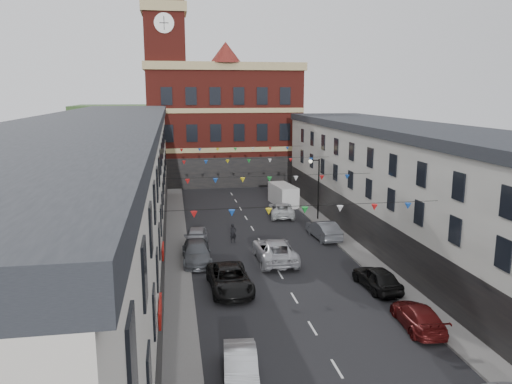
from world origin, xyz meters
TOP-DOWN VIEW (x-y plane):
  - ground at (0.00, 0.00)m, footprint 160.00×160.00m
  - pavement_left at (-6.90, 2.00)m, footprint 1.80×64.00m
  - pavement_right at (6.90, 2.00)m, footprint 1.80×64.00m
  - terrace_left at (-11.78, 1.00)m, footprint 8.40×56.00m
  - terrace_right at (11.78, 1.00)m, footprint 8.40×56.00m
  - civic_building at (0.00, 37.95)m, footprint 20.60×13.30m
  - clock_tower at (-7.50, 35.00)m, footprint 5.60×5.60m
  - distant_hill at (-4.00, 62.00)m, footprint 40.00×14.00m
  - street_lamp at (6.55, 14.00)m, footprint 1.10×0.36m
  - car_left_b at (-4.43, -12.28)m, footprint 1.79×4.22m
  - car_left_c at (-3.72, -2.15)m, footprint 2.73×5.54m
  - car_left_d at (-5.50, 3.57)m, footprint 2.11×5.10m
  - car_left_e at (-5.33, 7.41)m, footprint 2.28×4.56m
  - car_right_c at (5.50, -8.85)m, footprint 2.15×4.57m
  - car_right_d at (5.50, -3.46)m, footprint 2.10×4.48m
  - car_right_e at (5.50, 7.90)m, footprint 2.03×4.81m
  - car_right_f at (3.60, 16.07)m, footprint 2.93×5.30m
  - moving_car at (0.20, 2.87)m, footprint 2.80×5.96m
  - white_van at (4.94, 21.20)m, footprint 2.50×5.23m
  - pedestrian at (-2.27, 7.94)m, footprint 0.69×0.57m

SIDE VIEW (x-z plane):
  - ground at x=0.00m, z-range 0.00..0.00m
  - pavement_left at x=-6.90m, z-range 0.00..0.15m
  - pavement_right at x=6.90m, z-range 0.00..0.15m
  - car_right_c at x=5.50m, z-range 0.00..1.29m
  - car_left_b at x=-4.43m, z-range 0.00..1.35m
  - car_right_f at x=3.60m, z-range 0.00..1.40m
  - car_left_d at x=-5.50m, z-range 0.00..1.48m
  - car_right_d at x=5.50m, z-range 0.00..1.48m
  - car_left_e at x=-5.33m, z-range 0.00..1.49m
  - car_left_c at x=-3.72m, z-range 0.00..1.51m
  - car_right_e at x=5.50m, z-range 0.00..1.54m
  - pedestrian at x=-2.27m, z-range 0.00..1.60m
  - moving_car at x=0.20m, z-range 0.00..1.65m
  - white_van at x=4.94m, z-range 0.00..2.23m
  - street_lamp at x=6.55m, z-range 0.90..6.90m
  - terrace_right at x=11.78m, z-range 0.00..9.70m
  - distant_hill at x=-4.00m, z-range 0.00..10.00m
  - terrace_left at x=-11.78m, z-range 0.00..10.70m
  - civic_building at x=0.00m, z-range -1.11..17.39m
  - clock_tower at x=-7.50m, z-range -0.07..29.93m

